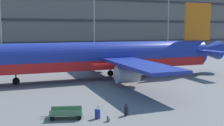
# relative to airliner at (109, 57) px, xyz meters

# --- Properties ---
(ground_plane) EXTENTS (600.00, 600.00, 0.00)m
(ground_plane) POSITION_rel_airliner_xyz_m (-1.69, -0.99, -3.08)
(ground_plane) COLOR slate
(terminal_structure) EXTENTS (131.28, 17.26, 19.09)m
(terminal_structure) POSITION_rel_airliner_xyz_m (-1.69, 52.15, 6.46)
(terminal_structure) COLOR #605B56
(terminal_structure) RESTS_ON ground_plane
(airliner) EXTENTS (38.34, 30.79, 11.10)m
(airliner) POSITION_rel_airliner_xyz_m (0.00, 0.00, 0.00)
(airliner) COLOR navy
(airliner) RESTS_ON ground_plane
(light_mast_left) EXTENTS (1.80, 0.50, 20.88)m
(light_mast_left) POSITION_rel_airliner_xyz_m (-14.59, 37.86, 9.03)
(light_mast_left) COLOR gray
(light_mast_left) RESTS_ON ground_plane
(light_mast_center_left) EXTENTS (1.80, 0.50, 23.87)m
(light_mast_center_left) POSITION_rel_airliner_xyz_m (9.65, 37.86, 10.57)
(light_mast_center_left) COLOR gray
(light_mast_center_left) RESTS_ON ground_plane
(light_mast_center_right) EXTENTS (1.80, 0.50, 26.03)m
(light_mast_center_right) POSITION_rel_airliner_xyz_m (33.59, 37.86, 11.68)
(light_mast_center_right) COLOR gray
(light_mast_center_right) RESTS_ON ground_plane
(suitcase_navy) EXTENTS (0.37, 0.45, 0.98)m
(suitcase_navy) POSITION_rel_airliner_xyz_m (-7.04, -16.46, -2.68)
(suitcase_navy) COLOR navy
(suitcase_navy) RESTS_ON ground_plane
(suitcase_silver) EXTENTS (0.41, 0.43, 0.94)m
(suitcase_silver) POSITION_rel_airliner_xyz_m (-4.60, -16.55, -2.67)
(suitcase_silver) COLOR black
(suitcase_silver) RESTS_ON ground_plane
(backpack_teal) EXTENTS (0.35, 0.37, 0.57)m
(backpack_teal) POSITION_rel_airliner_xyz_m (-3.97, -15.00, -2.84)
(backpack_teal) COLOR black
(backpack_teal) RESTS_ON ground_plane
(backpack_scuffed) EXTENTS (0.34, 0.37, 0.51)m
(backpack_scuffed) POSITION_rel_airliner_xyz_m (-6.46, -17.41, -2.86)
(backpack_scuffed) COLOR gray
(backpack_scuffed) RESTS_ON ground_plane
(baggage_cart) EXTENTS (3.36, 1.93, 0.82)m
(baggage_cart) POSITION_rel_airliner_xyz_m (-9.34, -15.49, -2.66)
(baggage_cart) COLOR #4C724C
(baggage_cart) RESTS_ON ground_plane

